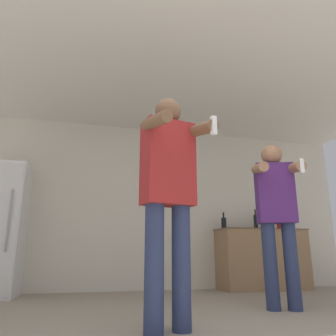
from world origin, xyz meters
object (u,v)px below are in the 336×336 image
object	(u,v)px
person_man_side	(277,209)
person_woman_foreground	(169,189)
bottle_dark_rum	(224,223)
bottle_short_whiskey	(267,225)
bottle_tall_gin	(256,222)
bottle_red_label	(280,224)

from	to	relation	value
person_man_side	person_woman_foreground	bearing A→B (deg)	-153.65
bottle_dark_rum	bottle_short_whiskey	distance (m)	0.75
bottle_tall_gin	bottle_short_whiskey	world-z (taller)	bottle_tall_gin
person_man_side	bottle_red_label	bearing A→B (deg)	57.18
bottle_red_label	bottle_short_whiskey	world-z (taller)	bottle_red_label
person_woman_foreground	bottle_short_whiskey	bearing A→B (deg)	47.91
bottle_tall_gin	bottle_short_whiskey	size ratio (longest dim) A/B	1.57
bottle_red_label	person_woman_foreground	bearing A→B (deg)	-134.99
bottle_red_label	bottle_short_whiskey	size ratio (longest dim) A/B	1.22
person_woman_foreground	person_man_side	distance (m)	1.45
bottle_tall_gin	bottle_short_whiskey	xyz separation A→B (m)	(0.19, 0.00, -0.05)
bottle_tall_gin	bottle_dark_rum	size ratio (longest dim) A/B	1.21
bottle_short_whiskey	person_man_side	xyz separation A→B (m)	(-0.95, -1.85, -0.02)
bottle_dark_rum	person_woman_foreground	xyz separation A→B (m)	(-1.51, -2.50, -0.01)
bottle_red_label	person_man_side	size ratio (longest dim) A/B	0.16
bottle_red_label	person_woman_foreground	size ratio (longest dim) A/B	0.15
bottle_tall_gin	person_man_side	bearing A→B (deg)	-112.40
bottle_red_label	person_woman_foreground	distance (m)	3.53
person_woman_foreground	person_man_side	bearing A→B (deg)	26.35
bottle_dark_rum	bottle_tall_gin	bearing A→B (deg)	-0.00
bottle_tall_gin	bottle_red_label	bearing A→B (deg)	0.00
bottle_tall_gin	person_woman_foreground	xyz separation A→B (m)	(-2.06, -2.50, -0.04)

